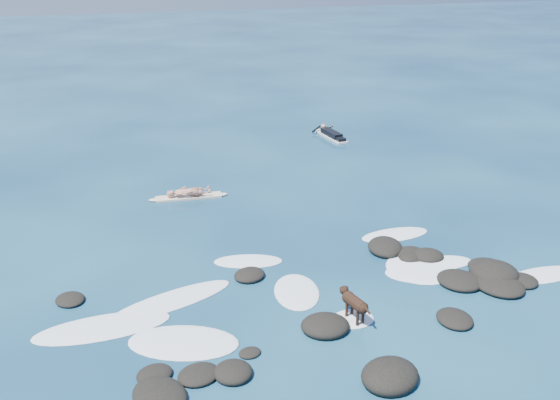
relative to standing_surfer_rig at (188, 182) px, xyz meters
name	(u,v)px	position (x,y,z in m)	size (l,w,h in m)	color
ground	(319,281)	(2.39, -7.33, -0.66)	(160.00, 160.00, 0.00)	#0A2642
reef_rocks	(396,299)	(3.90, -9.02, -0.56)	(13.14, 7.34, 0.58)	black
breaking_foam	(310,288)	(2.00, -7.64, -0.65)	(15.09, 5.52, 0.12)	white
standing_surfer_rig	(188,182)	(0.00, 0.00, 0.00)	(2.94, 0.72, 1.67)	beige
paddling_surfer_rig	(331,134)	(8.10, 5.78, -0.50)	(1.22, 2.74, 0.47)	silver
dog	(354,302)	(2.48, -9.44, -0.12)	(0.50, 1.26, 0.81)	black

